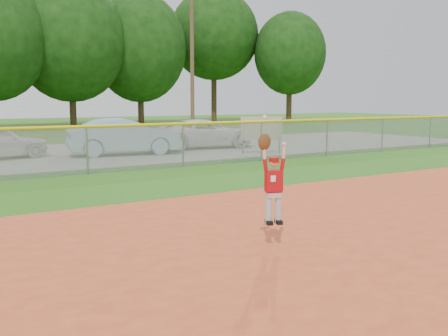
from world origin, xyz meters
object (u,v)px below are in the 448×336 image
Objects in this scene: car_white_b at (204,133)px; sponsor_sign at (261,130)px; ballplayer at (272,179)px; car_blue at (124,136)px.

car_white_b is 2.89× the size of sponsor_sign.
sponsor_sign is at bearing 55.23° from ballplayer.
car_blue is at bearing 152.41° from sponsor_sign.
sponsor_sign reaches higher than car_blue.
car_blue is 0.94× the size of car_white_b.
ballplayer reaches higher than car_white_b.
car_white_b is 16.26m from ballplayer.
sponsor_sign is (5.12, -2.68, 0.27)m from car_blue.
sponsor_sign is (0.80, -3.56, 0.35)m from car_white_b.
car_white_b is at bearing 102.74° from sponsor_sign.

